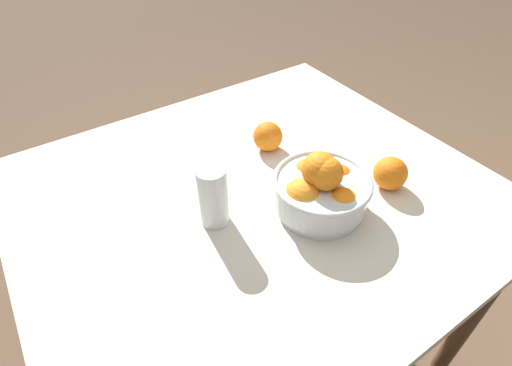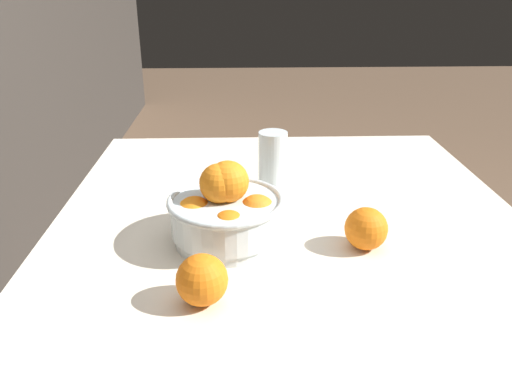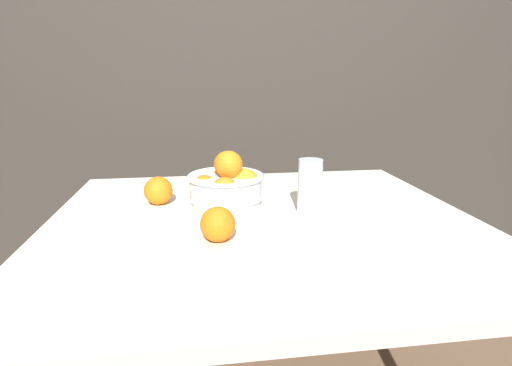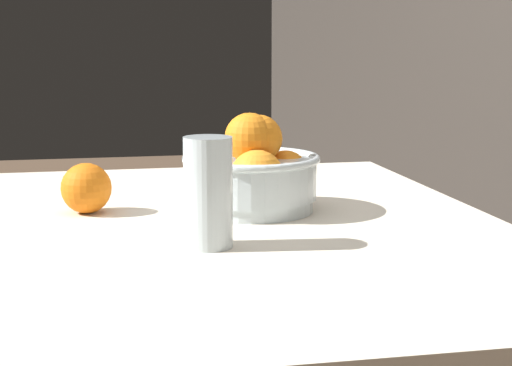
# 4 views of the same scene
# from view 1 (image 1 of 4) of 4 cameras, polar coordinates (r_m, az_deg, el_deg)

# --- Properties ---
(ground_plane) EXTENTS (12.00, 12.00, 0.00)m
(ground_plane) POSITION_cam_1_polar(r_m,az_deg,el_deg) (1.58, 0.02, -21.82)
(ground_plane) COLOR brown
(dining_table) EXTENTS (1.09, 0.97, 0.76)m
(dining_table) POSITION_cam_1_polar(r_m,az_deg,el_deg) (1.03, 0.02, -4.67)
(dining_table) COLOR beige
(dining_table) RESTS_ON ground_plane
(fruit_bowl) EXTENTS (0.22, 0.22, 0.16)m
(fruit_bowl) POSITION_cam_1_polar(r_m,az_deg,el_deg) (0.89, 9.22, -0.90)
(fruit_bowl) COLOR silver
(fruit_bowl) RESTS_ON dining_table
(juice_glass) EXTENTS (0.06, 0.06, 0.15)m
(juice_glass) POSITION_cam_1_polar(r_m,az_deg,el_deg) (0.86, -6.09, -2.30)
(juice_glass) COLOR #F4A314
(juice_glass) RESTS_ON dining_table
(orange_loose_near_bowl) EXTENTS (0.08, 0.08, 0.08)m
(orange_loose_near_bowl) POSITION_cam_1_polar(r_m,az_deg,el_deg) (1.01, 18.64, 1.34)
(orange_loose_near_bowl) COLOR orange
(orange_loose_near_bowl) RESTS_ON dining_table
(orange_loose_front) EXTENTS (0.08, 0.08, 0.08)m
(orange_loose_front) POSITION_cam_1_polar(r_m,az_deg,el_deg) (1.08, 1.71, 6.67)
(orange_loose_front) COLOR orange
(orange_loose_front) RESTS_ON dining_table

